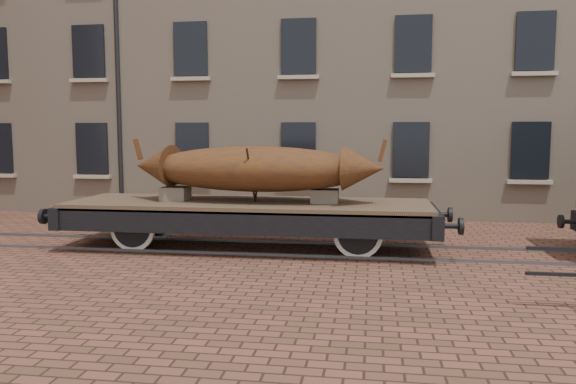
# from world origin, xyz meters

# --- Properties ---
(ground) EXTENTS (90.00, 90.00, 0.00)m
(ground) POSITION_xyz_m (0.00, 0.00, 0.00)
(ground) COLOR #4D3121
(warehouse_cream) EXTENTS (40.00, 10.19, 14.00)m
(warehouse_cream) POSITION_xyz_m (3.00, 9.99, 7.00)
(warehouse_cream) COLOR tan
(warehouse_cream) RESTS_ON ground
(rail_track) EXTENTS (30.00, 1.52, 0.06)m
(rail_track) POSITION_xyz_m (0.00, 0.00, 0.03)
(rail_track) COLOR #59595E
(rail_track) RESTS_ON ground
(flatcar_wagon) EXTENTS (9.48, 2.57, 1.43)m
(flatcar_wagon) POSITION_xyz_m (-3.02, 0.00, 0.89)
(flatcar_wagon) COLOR brown
(flatcar_wagon) RESTS_ON ground
(iron_boat) EXTENTS (6.04, 1.89, 1.47)m
(iron_boat) POSITION_xyz_m (-2.86, -0.00, 1.89)
(iron_boat) COLOR #60320F
(iron_boat) RESTS_ON flatcar_wagon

